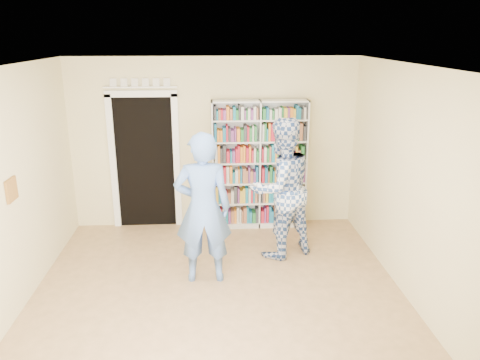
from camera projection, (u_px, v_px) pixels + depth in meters
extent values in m
plane|color=olive|center=(219.00, 305.00, 5.45)|extent=(5.00, 5.00, 0.00)
plane|color=white|center=(215.00, 68.00, 4.63)|extent=(5.00, 5.00, 0.00)
plane|color=beige|center=(214.00, 144.00, 7.42)|extent=(4.50, 0.00, 4.50)
plane|color=beige|center=(3.00, 200.00, 4.90)|extent=(0.00, 5.00, 5.00)
plane|color=beige|center=(420.00, 192.00, 5.18)|extent=(0.00, 5.00, 5.00)
cube|color=white|center=(259.00, 165.00, 7.41)|extent=(1.49, 0.28, 2.05)
cube|color=white|center=(259.00, 165.00, 7.41)|extent=(0.02, 0.28, 2.05)
cube|color=black|center=(145.00, 163.00, 7.43)|extent=(0.90, 0.03, 2.10)
cube|color=white|center=(113.00, 164.00, 7.38)|extent=(0.10, 0.06, 2.20)
cube|color=white|center=(177.00, 163.00, 7.44)|extent=(0.10, 0.06, 2.20)
cube|color=white|center=(141.00, 94.00, 7.08)|extent=(1.10, 0.06, 0.10)
cube|color=white|center=(140.00, 87.00, 7.04)|extent=(1.10, 0.08, 0.02)
cube|color=brown|center=(11.00, 190.00, 5.08)|extent=(0.03, 0.25, 0.25)
imported|color=#5B83CB|center=(203.00, 209.00, 5.75)|extent=(0.71, 0.47, 1.93)
imported|color=#2C4A86|center=(281.00, 189.00, 6.42)|extent=(1.18, 1.08, 1.97)
cube|color=white|center=(291.00, 194.00, 6.25)|extent=(0.20, 0.05, 0.29)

